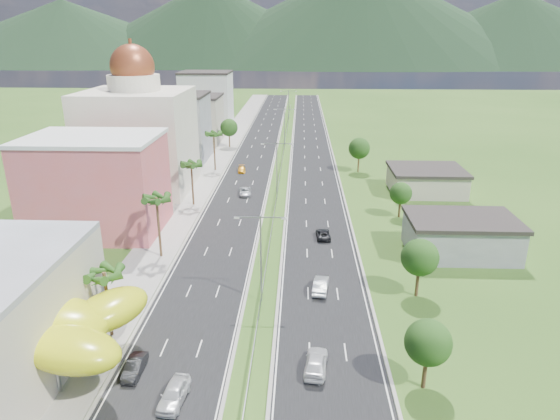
# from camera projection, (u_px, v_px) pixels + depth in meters

# --- Properties ---
(ground) EXTENTS (500.00, 500.00, 0.00)m
(ground) POSITION_uv_depth(u_px,v_px,m) (254.00, 350.00, 51.05)
(ground) COLOR #2D5119
(ground) RESTS_ON ground
(road_left) EXTENTS (11.00, 260.00, 0.04)m
(road_left) POSITION_uv_depth(u_px,v_px,m) (256.00, 151.00, 136.02)
(road_left) COLOR black
(road_left) RESTS_ON ground
(road_right) EXTENTS (11.00, 260.00, 0.04)m
(road_right) POSITION_uv_depth(u_px,v_px,m) (311.00, 152.00, 135.44)
(road_right) COLOR black
(road_right) RESTS_ON ground
(sidewalk_left) EXTENTS (7.00, 260.00, 0.12)m
(sidewalk_left) POSITION_uv_depth(u_px,v_px,m) (222.00, 151.00, 136.38)
(sidewalk_left) COLOR gray
(sidewalk_left) RESTS_ON ground
(median_guardrail) EXTENTS (0.10, 216.06, 0.76)m
(median_guardrail) POSITION_uv_depth(u_px,v_px,m) (281.00, 166.00, 118.58)
(median_guardrail) COLOR gray
(median_guardrail) RESTS_ON ground
(streetlight_median_b) EXTENTS (6.04, 0.25, 11.00)m
(streetlight_median_b) POSITION_uv_depth(u_px,v_px,m) (261.00, 250.00, 58.19)
(streetlight_median_b) COLOR gray
(streetlight_median_b) RESTS_ON ground
(streetlight_median_c) EXTENTS (6.04, 0.25, 11.00)m
(streetlight_median_c) POSITION_uv_depth(u_px,v_px,m) (277.00, 164.00, 95.83)
(streetlight_median_c) COLOR gray
(streetlight_median_c) RESTS_ON ground
(streetlight_median_d) EXTENTS (6.04, 0.25, 11.00)m
(streetlight_median_d) POSITION_uv_depth(u_px,v_px,m) (284.00, 124.00, 138.18)
(streetlight_median_d) COLOR gray
(streetlight_median_d) RESTS_ON ground
(streetlight_median_e) EXTENTS (6.04, 0.25, 11.00)m
(streetlight_median_e) POSITION_uv_depth(u_px,v_px,m) (288.00, 102.00, 180.52)
(streetlight_median_e) COLOR gray
(streetlight_median_e) RESTS_ON ground
(lime_canopy) EXTENTS (18.00, 15.00, 7.40)m
(lime_canopy) POSITION_uv_depth(u_px,v_px,m) (35.00, 325.00, 46.38)
(lime_canopy) COLOR #BAC112
(lime_canopy) RESTS_ON ground
(pink_shophouse) EXTENTS (20.00, 15.00, 15.00)m
(pink_shophouse) POSITION_uv_depth(u_px,v_px,m) (97.00, 186.00, 79.72)
(pink_shophouse) COLOR #DA5B59
(pink_shophouse) RESTS_ON ground
(domed_building) EXTENTS (20.00, 20.00, 28.70)m
(domed_building) POSITION_uv_depth(u_px,v_px,m) (139.00, 134.00, 100.07)
(domed_building) COLOR beige
(domed_building) RESTS_ON ground
(midrise_grey) EXTENTS (16.00, 15.00, 16.00)m
(midrise_grey) POSITION_uv_depth(u_px,v_px,m) (175.00, 128.00, 124.68)
(midrise_grey) COLOR gray
(midrise_grey) RESTS_ON ground
(midrise_beige) EXTENTS (16.00, 15.00, 13.00)m
(midrise_beige) POSITION_uv_depth(u_px,v_px,m) (193.00, 120.00, 145.89)
(midrise_beige) COLOR #BDAE9B
(midrise_beige) RESTS_ON ground
(midrise_white) EXTENTS (16.00, 15.00, 18.00)m
(midrise_white) POSITION_uv_depth(u_px,v_px,m) (207.00, 101.00, 166.69)
(midrise_white) COLOR silver
(midrise_white) RESTS_ON ground
(shed_near) EXTENTS (15.00, 10.00, 5.00)m
(shed_near) POSITION_uv_depth(u_px,v_px,m) (461.00, 237.00, 72.66)
(shed_near) COLOR gray
(shed_near) RESTS_ON ground
(shed_far) EXTENTS (14.00, 12.00, 4.40)m
(shed_far) POSITION_uv_depth(u_px,v_px,m) (426.00, 182.00, 100.91)
(shed_far) COLOR #BDAE9B
(shed_far) RESTS_ON ground
(palm_tree_b) EXTENTS (3.60, 3.60, 8.10)m
(palm_tree_b) POSITION_uv_depth(u_px,v_px,m) (104.00, 276.00, 51.16)
(palm_tree_b) COLOR #47301C
(palm_tree_b) RESTS_ON ground
(palm_tree_c) EXTENTS (3.60, 3.60, 9.60)m
(palm_tree_c) POSITION_uv_depth(u_px,v_px,m) (157.00, 201.00, 69.49)
(palm_tree_c) COLOR #47301C
(palm_tree_c) RESTS_ON ground
(palm_tree_d) EXTENTS (3.60, 3.60, 8.60)m
(palm_tree_d) POSITION_uv_depth(u_px,v_px,m) (191.00, 166.00, 91.46)
(palm_tree_d) COLOR #47301C
(palm_tree_d) RESTS_ON ground
(palm_tree_e) EXTENTS (3.60, 3.60, 9.40)m
(palm_tree_e) POSITION_uv_depth(u_px,v_px,m) (214.00, 135.00, 114.72)
(palm_tree_e) COLOR #47301C
(palm_tree_e) RESTS_ON ground
(leafy_tree_lfar) EXTENTS (4.90, 4.90, 8.05)m
(leafy_tree_lfar) POSITION_uv_depth(u_px,v_px,m) (229.00, 128.00, 139.17)
(leafy_tree_lfar) COLOR #47301C
(leafy_tree_lfar) RESTS_ON ground
(leafy_tree_ra) EXTENTS (4.20, 4.20, 6.90)m
(leafy_tree_ra) POSITION_uv_depth(u_px,v_px,m) (428.00, 343.00, 44.12)
(leafy_tree_ra) COLOR #47301C
(leafy_tree_ra) RESTS_ON ground
(leafy_tree_rb) EXTENTS (4.55, 4.55, 7.47)m
(leafy_tree_rb) POSITION_uv_depth(u_px,v_px,m) (420.00, 258.00, 59.87)
(leafy_tree_rb) COLOR #47301C
(leafy_tree_rb) RESTS_ON ground
(leafy_tree_rc) EXTENTS (3.85, 3.85, 6.33)m
(leafy_tree_rc) POSITION_uv_depth(u_px,v_px,m) (401.00, 193.00, 86.37)
(leafy_tree_rc) COLOR #47301C
(leafy_tree_rc) RESTS_ON ground
(leafy_tree_rd) EXTENTS (4.90, 4.90, 8.05)m
(leafy_tree_rd) POSITION_uv_depth(u_px,v_px,m) (359.00, 148.00, 114.35)
(leafy_tree_rd) COLOR #47301C
(leafy_tree_rd) RESTS_ON ground
(mountain_ridge) EXTENTS (860.00, 140.00, 90.00)m
(mountain_ridge) POSITION_uv_depth(u_px,v_px,m) (360.00, 67.00, 472.18)
(mountain_ridge) COLOR black
(mountain_ridge) RESTS_ON ground
(car_white_near_left) EXTENTS (2.42, 5.02, 1.65)m
(car_white_near_left) POSITION_uv_depth(u_px,v_px,m) (174.00, 394.00, 43.63)
(car_white_near_left) COLOR silver
(car_white_near_left) RESTS_ON road_left
(car_dark_left) EXTENTS (1.49, 4.24, 1.40)m
(car_dark_left) POSITION_uv_depth(u_px,v_px,m) (135.00, 367.00, 47.34)
(car_dark_left) COLOR black
(car_dark_left) RESTS_ON road_left
(car_silver_mid_left) EXTENTS (2.76, 5.08, 1.35)m
(car_silver_mid_left) POSITION_uv_depth(u_px,v_px,m) (245.00, 192.00, 99.43)
(car_silver_mid_left) COLOR #B7BBBF
(car_silver_mid_left) RESTS_ON road_left
(car_yellow_far_left) EXTENTS (2.20, 4.43, 1.24)m
(car_yellow_far_left) POSITION_uv_depth(u_px,v_px,m) (242.00, 169.00, 115.91)
(car_yellow_far_left) COLOR orange
(car_yellow_far_left) RESTS_ON road_left
(car_white_near_right) EXTENTS (2.65, 5.32, 1.74)m
(car_white_near_right) POSITION_uv_depth(u_px,v_px,m) (316.00, 362.00, 47.73)
(car_white_near_right) COLOR silver
(car_white_near_right) RESTS_ON road_right
(car_silver_right) EXTENTS (2.33, 5.10, 1.62)m
(car_silver_right) POSITION_uv_depth(u_px,v_px,m) (321.00, 285.00, 62.43)
(car_silver_right) COLOR #B7BAC0
(car_silver_right) RESTS_ON road_right
(car_dark_far_right) EXTENTS (2.33, 4.67, 1.27)m
(car_dark_far_right) POSITION_uv_depth(u_px,v_px,m) (323.00, 234.00, 78.66)
(car_dark_far_right) COLOR black
(car_dark_far_right) RESTS_ON road_right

